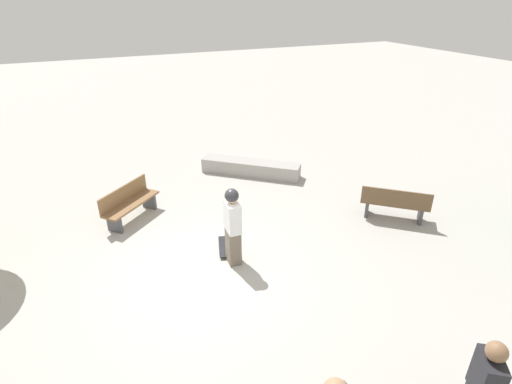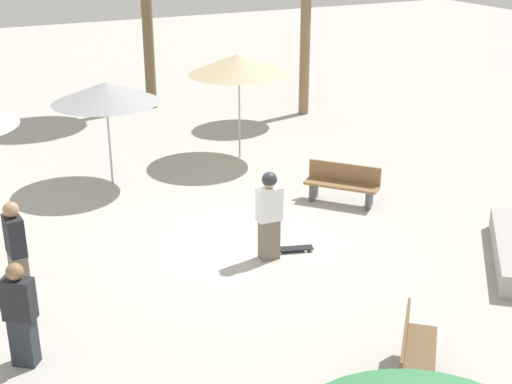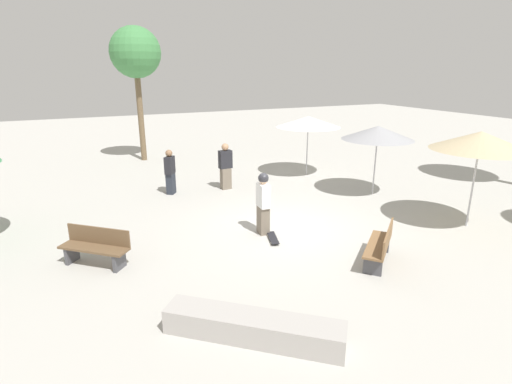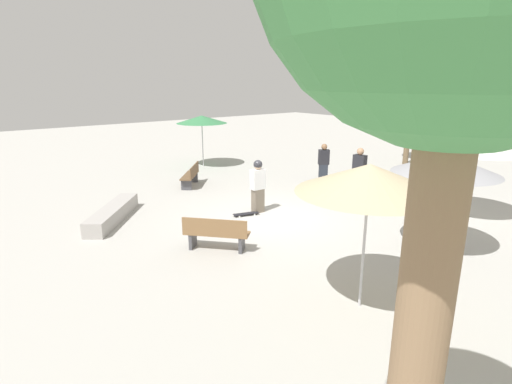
{
  "view_description": "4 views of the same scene",
  "coord_description": "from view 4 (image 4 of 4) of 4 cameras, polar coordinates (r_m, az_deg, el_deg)",
  "views": [
    {
      "loc": [
        -1.64,
        -6.25,
        5.04
      ],
      "look_at": [
        1.28,
        0.27,
        1.4
      ],
      "focal_mm": 28.0,
      "sensor_mm": 36.0,
      "label": 1
    },
    {
      "loc": [
        11.08,
        -5.34,
        5.95
      ],
      "look_at": [
        0.28,
        0.01,
        1.17
      ],
      "focal_mm": 50.0,
      "sensor_mm": 36.0,
      "label": 2
    },
    {
      "loc": [
        5.05,
        8.99,
        4.26
      ],
      "look_at": [
        1.09,
        0.48,
        1.33
      ],
      "focal_mm": 28.0,
      "sensor_mm": 36.0,
      "label": 3
    },
    {
      "loc": [
        -8.66,
        7.61,
        4.01
      ],
      "look_at": [
        0.28,
        0.47,
        0.81
      ],
      "focal_mm": 28.0,
      "sensor_mm": 36.0,
      "label": 4
    }
  ],
  "objects": [
    {
      "name": "shade_umbrella_tan",
      "position": [
        7.01,
        15.87,
        1.89
      ],
      "size": [
        2.52,
        2.52,
        2.67
      ],
      "color": "#B7B7BC",
      "rests_on": "ground_plane"
    },
    {
      "name": "bystander_far",
      "position": [
        16.49,
        9.63,
        4.1
      ],
      "size": [
        0.45,
        0.49,
        1.57
      ],
      "rotation": [
        0.0,
        0.0,
        0.94
      ],
      "color": "#282D38",
      "rests_on": "ground_plane"
    },
    {
      "name": "bench_far",
      "position": [
        9.79,
        -5.72,
        -5.96
      ],
      "size": [
        1.5,
        1.38,
        0.85
      ],
      "rotation": [
        0.0,
        0.0,
        3.86
      ],
      "color": "#47474C",
      "rests_on": "ground_plane"
    },
    {
      "name": "bystander_watching",
      "position": [
        15.07,
        14.51,
        2.95
      ],
      "size": [
        0.48,
        0.29,
        1.68
      ],
      "rotation": [
        0.0,
        0.0,
        0.08
      ],
      "color": "#726656",
      "rests_on": "ground_plane"
    },
    {
      "name": "skater_main",
      "position": [
        12.4,
        0.27,
        1.09
      ],
      "size": [
        0.28,
        0.46,
        1.68
      ],
      "rotation": [
        0.0,
        0.0,
        1.51
      ],
      "color": "#726656",
      "rests_on": "ground_plane"
    },
    {
      "name": "concrete_ledge",
      "position": [
        12.57,
        -19.78,
        -2.94
      ],
      "size": [
        2.64,
        2.35,
        0.43
      ],
      "rotation": [
        0.0,
        0.0,
        2.44
      ],
      "color": "#A8A39E",
      "rests_on": "ground_plane"
    },
    {
      "name": "palm_tree_center_right",
      "position": [
        20.95,
        21.81,
        16.85
      ],
      "size": [
        2.27,
        2.27,
        6.06
      ],
      "color": "brown",
      "rests_on": "ground_plane"
    },
    {
      "name": "shade_umbrella_white",
      "position": [
        13.45,
        29.21,
        5.85
      ],
      "size": [
        2.61,
        2.61,
        2.41
      ],
      "color": "#B7B7BC",
      "rests_on": "ground_plane"
    },
    {
      "name": "skateboard",
      "position": [
        12.32,
        -1.44,
        -3.12
      ],
      "size": [
        0.43,
        0.82,
        0.07
      ],
      "rotation": [
        0.0,
        0.0,
        1.27
      ],
      "color": "black",
      "rests_on": "ground_plane"
    },
    {
      "name": "bench_near",
      "position": [
        15.89,
        -9.27,
        2.36
      ],
      "size": [
        1.49,
        1.38,
        0.85
      ],
      "rotation": [
        0.0,
        0.0,
        5.56
      ],
      "color": "#47474C",
      "rests_on": "ground_plane"
    },
    {
      "name": "ground_plane",
      "position": [
        12.2,
        2.56,
        -3.6
      ],
      "size": [
        60.0,
        60.0,
        0.0
      ],
      "primitive_type": "plane",
      "color": "#B2AFA8"
    },
    {
      "name": "shade_umbrella_grey",
      "position": [
        10.2,
        25.5,
        3.65
      ],
      "size": [
        2.42,
        2.42,
        2.4
      ],
      "color": "#B7B7BC",
      "rests_on": "ground_plane"
    },
    {
      "name": "shade_umbrella_green",
      "position": [
        19.34,
        -7.76,
        10.24
      ],
      "size": [
        2.39,
        2.39,
        2.43
      ],
      "color": "#B7B7BC",
      "rests_on": "ground_plane"
    }
  ]
}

